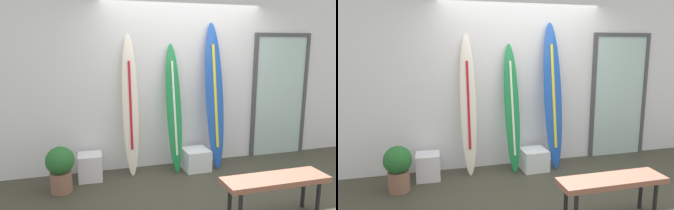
% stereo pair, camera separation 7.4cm
% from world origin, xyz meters
% --- Properties ---
extents(ground, '(8.00, 8.00, 0.04)m').
position_xyz_m(ground, '(0.00, 0.00, -0.02)').
color(ground, '#3B3A2D').
extents(wall_back, '(7.20, 0.20, 2.80)m').
position_xyz_m(wall_back, '(0.00, 1.30, 1.40)').
color(wall_back, white).
rests_on(wall_back, ground).
extents(surfboard_ivory, '(0.24, 0.35, 2.05)m').
position_xyz_m(surfboard_ivory, '(-0.87, 1.01, 1.01)').
color(surfboard_ivory, '#EFE5D0').
rests_on(surfboard_ivory, ground).
extents(surfboard_emerald, '(0.24, 0.42, 1.91)m').
position_xyz_m(surfboard_emerald, '(-0.22, 0.97, 0.94)').
color(surfboard_emerald, '#1D8241').
rests_on(surfboard_emerald, ground).
extents(surfboard_cobalt, '(0.29, 0.45, 2.23)m').
position_xyz_m(surfboard_cobalt, '(0.42, 0.96, 1.10)').
color(surfboard_cobalt, blue).
rests_on(surfboard_cobalt, ground).
extents(display_block_left, '(0.39, 0.39, 0.32)m').
position_xyz_m(display_block_left, '(0.10, 0.87, 0.16)').
color(display_block_left, white).
rests_on(display_block_left, ground).
extents(display_block_center, '(0.34, 0.34, 0.37)m').
position_xyz_m(display_block_center, '(-1.47, 0.93, 0.19)').
color(display_block_center, white).
rests_on(display_block_center, ground).
extents(glass_door, '(1.05, 0.06, 2.08)m').
position_xyz_m(glass_door, '(1.73, 1.18, 1.07)').
color(glass_door, silver).
rests_on(glass_door, ground).
extents(potted_plant, '(0.36, 0.36, 0.61)m').
position_xyz_m(potted_plant, '(-1.85, 0.62, 0.34)').
color(potted_plant, '#89604C').
rests_on(potted_plant, ground).
extents(bench, '(1.18, 0.34, 0.47)m').
position_xyz_m(bench, '(0.42, -0.67, 0.42)').
color(bench, '#945C48').
rests_on(bench, ground).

